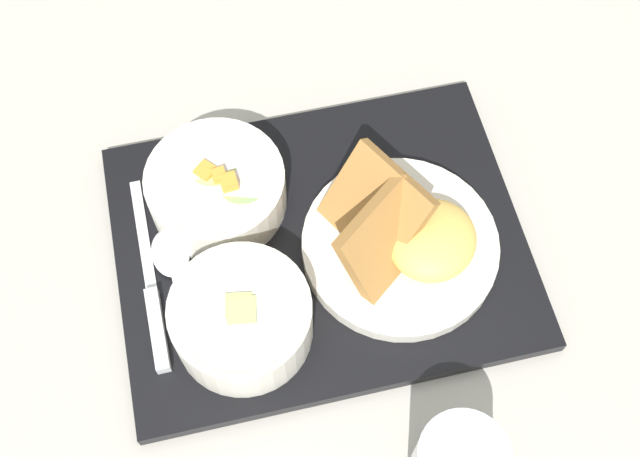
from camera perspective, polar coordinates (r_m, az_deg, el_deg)
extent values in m
plane|color=#ADA89E|center=(0.83, 0.00, -1.44)|extent=(4.00, 4.00, 0.00)
cube|color=black|center=(0.82, 0.00, -1.20)|extent=(0.45, 0.37, 0.02)
cylinder|color=silver|center=(0.82, -7.35, 2.79)|extent=(0.14, 0.14, 0.05)
torus|color=silver|center=(0.80, -7.54, 3.58)|extent=(0.14, 0.14, 0.01)
cylinder|color=#9EC67A|center=(0.80, -9.22, 3.57)|extent=(0.05, 0.05, 0.01)
cylinder|color=#9EC67A|center=(0.81, -8.59, 4.84)|extent=(0.04, 0.04, 0.01)
cylinder|color=#9EC67A|center=(0.79, -5.51, 2.80)|extent=(0.06, 0.06, 0.02)
cylinder|color=#9EC67A|center=(0.80, -7.62, 4.30)|extent=(0.06, 0.06, 0.01)
cylinder|color=#9EC67A|center=(0.80, -9.25, 2.96)|extent=(0.04, 0.04, 0.01)
cube|color=orange|center=(0.79, -6.49, 3.18)|extent=(0.02, 0.02, 0.02)
cube|color=orange|center=(0.80, -8.13, 4.00)|extent=(0.02, 0.02, 0.01)
cube|color=orange|center=(0.79, -7.16, 3.62)|extent=(0.02, 0.02, 0.02)
cylinder|color=silver|center=(0.75, -5.58, -6.45)|extent=(0.13, 0.13, 0.06)
torus|color=silver|center=(0.72, -5.76, -5.71)|extent=(0.13, 0.13, 0.01)
cylinder|color=#939E56|center=(0.74, -5.61, -6.31)|extent=(0.11, 0.11, 0.05)
cube|color=#B2C170|center=(0.73, -5.54, -6.00)|extent=(0.03, 0.03, 0.02)
cube|color=#B2C170|center=(0.73, -5.75, -5.66)|extent=(0.02, 0.02, 0.02)
cylinder|color=silver|center=(0.80, 5.70, -1.26)|extent=(0.20, 0.20, 0.02)
ellipsoid|color=#EAB756|center=(0.78, 7.97, -0.82)|extent=(0.12, 0.12, 0.04)
cube|color=#A37038|center=(0.78, 3.87, 1.36)|extent=(0.12, 0.12, 0.08)
cube|color=#A37038|center=(0.76, 4.82, -1.11)|extent=(0.11, 0.11, 0.09)
cube|color=silver|center=(0.83, -12.46, -0.48)|extent=(0.03, 0.13, 0.00)
cube|color=silver|center=(0.78, -11.49, -7.07)|extent=(0.02, 0.08, 0.01)
ellipsoid|color=silver|center=(0.81, -10.60, -1.70)|extent=(0.05, 0.06, 0.01)
cube|color=silver|center=(0.78, -9.33, -6.79)|extent=(0.03, 0.10, 0.01)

